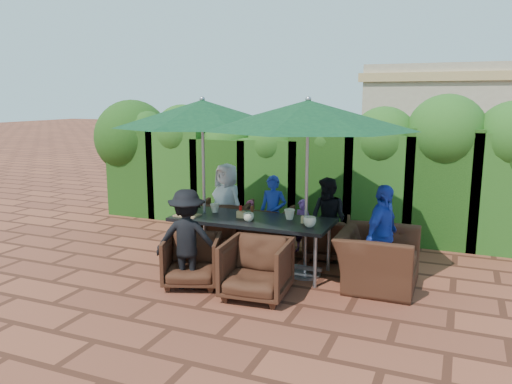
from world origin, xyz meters
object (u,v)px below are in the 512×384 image
at_px(umbrella_right, 308,115).
at_px(umbrella_left, 202,114).
at_px(dining_table, 252,223).
at_px(chair_far_right, 327,236).
at_px(chair_far_left, 226,221).
at_px(chair_near_right, 256,266).
at_px(chair_end_right, 378,250).
at_px(chair_near_left, 192,258).
at_px(chair_far_mid, 265,227).

bearing_deg(umbrella_right, umbrella_left, 178.87).
xyz_separation_m(dining_table, chair_far_right, (0.88, 0.88, -0.32)).
bearing_deg(chair_far_left, umbrella_right, 138.54).
xyz_separation_m(dining_table, umbrella_left, (-0.79, 0.06, 1.54)).
height_order(chair_near_right, chair_end_right, chair_end_right).
height_order(dining_table, chair_near_right, chair_near_right).
distance_m(dining_table, umbrella_right, 1.73).
xyz_separation_m(dining_table, chair_end_right, (1.78, 0.03, -0.18)).
relative_size(umbrella_left, chair_far_left, 3.04).
bearing_deg(umbrella_right, chair_near_right, -109.30).
relative_size(chair_far_right, chair_near_left, 0.98).
bearing_deg(umbrella_right, chair_far_right, 84.73).
relative_size(umbrella_left, chair_near_left, 3.51).
distance_m(chair_far_right, chair_near_right, 1.87).
height_order(chair_far_right, chair_near_left, chair_near_left).
height_order(chair_far_mid, chair_end_right, chair_end_right).
bearing_deg(umbrella_left, chair_far_right, 26.41).
relative_size(dining_table, chair_far_right, 3.20).
bearing_deg(dining_table, chair_far_right, 45.19).
height_order(chair_far_mid, chair_near_left, chair_far_mid).
bearing_deg(umbrella_left, chair_far_mid, 49.31).
distance_m(dining_table, umbrella_left, 1.73).
height_order(dining_table, chair_near_left, dining_table).
relative_size(chair_far_left, chair_near_left, 1.15).
relative_size(dining_table, chair_near_left, 3.12).
bearing_deg(umbrella_left, umbrella_right, -1.13).
bearing_deg(chair_far_mid, dining_table, 94.40).
xyz_separation_m(umbrella_left, chair_far_left, (-0.04, 0.82, -1.79)).
bearing_deg(umbrella_left, chair_near_right, -38.44).
height_order(chair_far_mid, chair_near_right, chair_far_mid).
distance_m(umbrella_left, chair_near_left, 2.10).
height_order(chair_far_mid, chair_far_right, chair_far_mid).
bearing_deg(chair_end_right, chair_far_left, 71.55).
distance_m(dining_table, chair_far_mid, 0.88).
relative_size(umbrella_left, chair_far_mid, 3.15).
bearing_deg(chair_far_left, chair_far_mid, 162.96).
relative_size(umbrella_left, chair_end_right, 2.28).
distance_m(dining_table, chair_far_right, 1.28).
height_order(umbrella_left, chair_far_left, umbrella_left).
bearing_deg(chair_far_right, umbrella_left, 14.01).
bearing_deg(chair_far_right, chair_far_left, -12.08).
xyz_separation_m(umbrella_left, chair_far_right, (1.67, 0.83, -1.86)).
xyz_separation_m(umbrella_right, chair_end_right, (0.98, 0.00, -1.72)).
distance_m(umbrella_left, chair_far_right, 2.63).
xyz_separation_m(dining_table, chair_near_right, (0.46, -0.94, -0.27)).
bearing_deg(chair_far_left, chair_end_right, 148.11).
height_order(umbrella_left, chair_near_left, umbrella_left).
bearing_deg(umbrella_left, chair_far_left, 92.64).
relative_size(dining_table, chair_far_left, 2.71).
height_order(umbrella_right, chair_end_right, umbrella_right).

